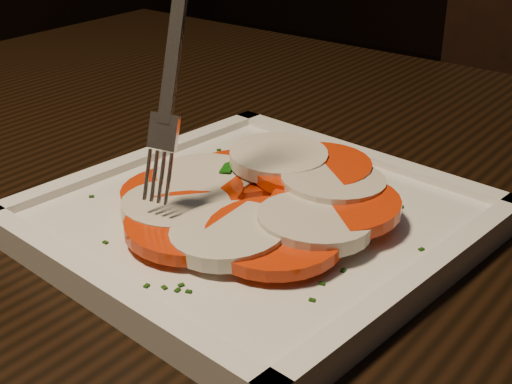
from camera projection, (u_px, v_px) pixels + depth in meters
table at (311, 295)px, 0.60m from camera, size 1.21×0.81×0.75m
plate at (256, 221)px, 0.49m from camera, size 0.29×0.29×0.01m
caprese_salad at (256, 197)px, 0.48m from camera, size 0.22×0.21×0.03m
fork at (180, 53)px, 0.44m from camera, size 0.04×0.07×0.17m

